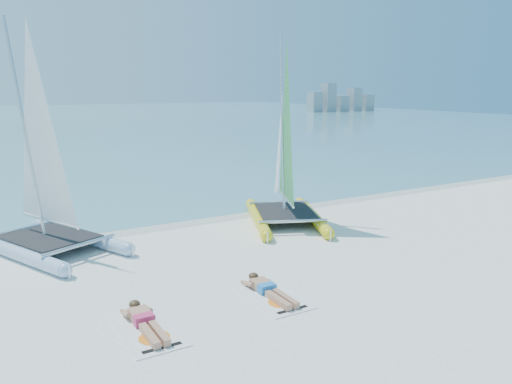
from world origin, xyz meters
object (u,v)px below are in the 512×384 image
towel_a (148,330)px  catamaran_blue (43,181)px  catamaran_yellow (283,161)px  sunbather_b (268,289)px  sunbather_a (145,320)px  towel_b (272,297)px

towel_a → catamaran_blue: bearing=98.6°
catamaran_blue → catamaran_yellow: catamaran_blue is taller
catamaran_yellow → sunbather_b: 6.58m
towel_a → sunbather_a: (0.00, 0.19, 0.11)m
catamaran_yellow → towel_b: catamaran_yellow is taller
towel_b → catamaran_blue: bearing=122.3°
catamaran_yellow → sunbather_a: (-6.47, -5.22, -1.85)m
sunbather_b → catamaran_yellow: bearing=54.0°
towel_b → sunbather_b: bearing=90.0°
catamaran_yellow → towel_b: 6.76m
catamaran_blue → catamaran_yellow: bearing=-27.6°
catamaran_blue → catamaran_yellow: (7.36, -0.47, 0.05)m
sunbather_a → sunbather_b: bearing=2.4°
catamaran_yellow → sunbather_a: bearing=-118.1°
catamaran_blue → sunbather_a: 6.04m
catamaran_yellow → towel_a: bearing=-117.1°
towel_a → sunbather_b: bearing=6.4°
towel_b → catamaran_yellow: bearing=55.0°
catamaran_yellow → sunbather_a: catamaran_yellow is taller
catamaran_blue → sunbather_b: 6.91m
catamaran_yellow → sunbather_b: catamaran_yellow is taller
sunbather_a → sunbather_b: same height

